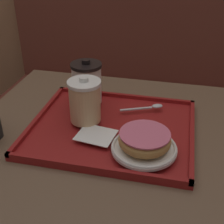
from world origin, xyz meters
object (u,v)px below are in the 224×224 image
object	(u,v)px
coffee_cup_front	(85,101)
coffee_cup_rear	(87,83)
spoon	(151,107)
donut_chocolate_glazed	(145,139)

from	to	relation	value
coffee_cup_front	coffee_cup_rear	world-z (taller)	coffee_cup_rear
coffee_cup_rear	spoon	world-z (taller)	coffee_cup_rear
coffee_cup_front	spoon	bearing A→B (deg)	31.50
coffee_cup_rear	donut_chocolate_glazed	xyz separation A→B (m)	(0.22, -0.22, -0.03)
coffee_cup_rear	donut_chocolate_glazed	distance (m)	0.31
coffee_cup_rear	spoon	xyz separation A→B (m)	(0.21, 0.00, -0.06)
spoon	donut_chocolate_glazed	bearing A→B (deg)	-111.36
spoon	coffee_cup_front	bearing A→B (deg)	-171.62
coffee_cup_front	donut_chocolate_glazed	xyz separation A→B (m)	(0.19, -0.11, -0.03)
coffee_cup_front	spoon	xyz separation A→B (m)	(0.18, 0.11, -0.06)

